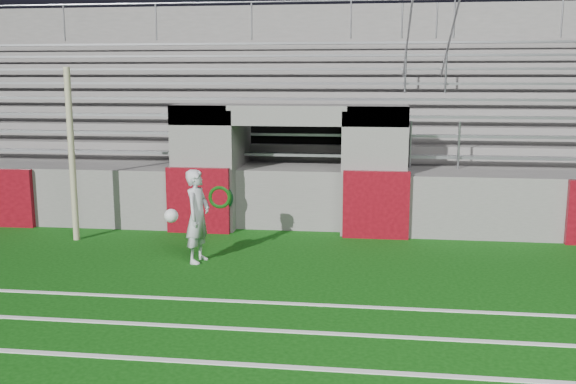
# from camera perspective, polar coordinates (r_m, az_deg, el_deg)

# --- Properties ---
(ground) EXTENTS (90.00, 90.00, 0.00)m
(ground) POSITION_cam_1_polar(r_m,az_deg,el_deg) (10.20, -2.44, -7.85)
(ground) COLOR #0D430B
(ground) RESTS_ON ground
(field_post) EXTENTS (0.12, 0.12, 3.35)m
(field_post) POSITION_cam_1_polar(r_m,az_deg,el_deg) (13.04, -18.67, 3.11)
(field_post) COLOR tan
(field_post) RESTS_ON ground
(stadium_structure) EXTENTS (26.00, 8.48, 5.42)m
(stadium_structure) POSITION_cam_1_polar(r_m,az_deg,el_deg) (17.69, 1.94, 4.78)
(stadium_structure) COLOR #64615F
(stadium_structure) RESTS_ON ground
(goalkeeper_with_ball) EXTENTS (0.73, 0.75, 1.62)m
(goalkeeper_with_ball) POSITION_cam_1_polar(r_m,az_deg,el_deg) (11.09, -8.11, -2.14)
(goalkeeper_with_ball) COLOR silver
(goalkeeper_with_ball) RESTS_ON ground
(hose_coil) EXTENTS (0.53, 0.15, 0.54)m
(hose_coil) POSITION_cam_1_polar(r_m,az_deg,el_deg) (13.07, -6.04, -0.49)
(hose_coil) COLOR #0B3819
(hose_coil) RESTS_ON ground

